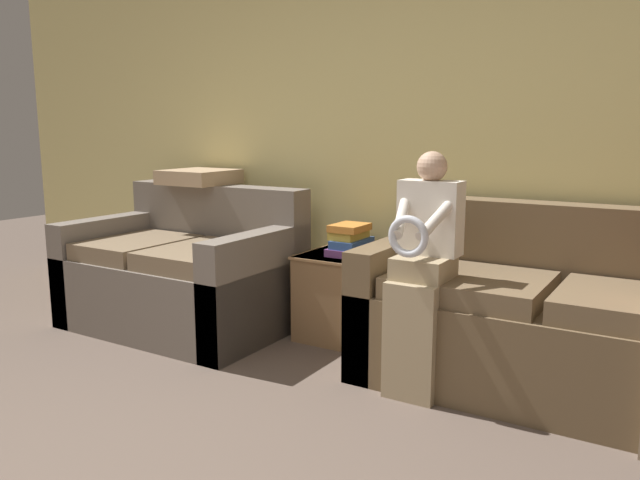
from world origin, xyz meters
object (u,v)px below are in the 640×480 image
object	(u,v)px
side_shelf	(349,295)
book_stack	(351,240)
couch_main	(556,326)
throw_pillow	(199,177)
child_left_seated	(422,264)
couch_side	(185,276)

from	to	relation	value
side_shelf	book_stack	size ratio (longest dim) A/B	1.79
couch_main	throw_pillow	xyz separation A→B (m)	(-2.50, 0.17, 0.63)
book_stack	child_left_seated	bearing A→B (deg)	-37.87
side_shelf	throw_pillow	bearing A→B (deg)	-179.88
child_left_seated	side_shelf	bearing A→B (deg)	142.58
couch_side	child_left_seated	distance (m)	1.81
couch_main	child_left_seated	world-z (taller)	child_left_seated
couch_side	side_shelf	distance (m)	1.13
throw_pillow	child_left_seated	bearing A→B (deg)	-15.44
couch_main	child_left_seated	size ratio (longest dim) A/B	1.60
couch_main	throw_pillow	world-z (taller)	throw_pillow
couch_side	child_left_seated	bearing A→B (deg)	-6.10
couch_main	child_left_seated	xyz separation A→B (m)	(-0.58, -0.36, 0.32)
couch_main	book_stack	size ratio (longest dim) A/B	6.10
side_shelf	throw_pillow	world-z (taller)	throw_pillow
couch_side	book_stack	world-z (taller)	couch_side
child_left_seated	side_shelf	world-z (taller)	child_left_seated
child_left_seated	book_stack	size ratio (longest dim) A/B	3.81
throw_pillow	book_stack	bearing A→B (deg)	0.37
couch_main	throw_pillow	distance (m)	2.58
child_left_seated	side_shelf	xyz separation A→B (m)	(-0.70, 0.53, -0.38)
child_left_seated	book_stack	distance (m)	0.88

